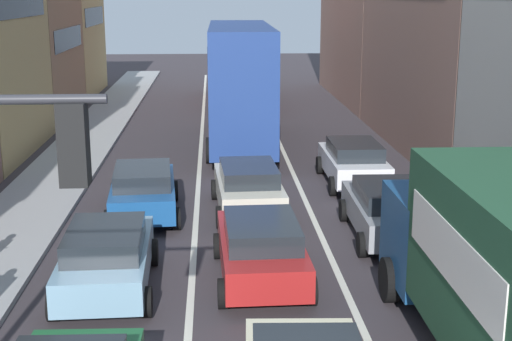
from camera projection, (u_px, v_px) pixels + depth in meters
sidewalk_left at (69, 162)px, 27.96m from camera, size 2.60×64.00×0.14m
lane_stripe_left at (200, 162)px, 28.26m from camera, size 0.16×60.00×0.01m
lane_stripe_right at (287, 161)px, 28.46m from camera, size 0.16×60.00×0.01m
removalist_box_truck at (504, 263)px, 12.32m from camera, size 2.77×7.73×3.58m
sedan_centre_lane_second at (261, 248)px, 16.51m from camera, size 2.16×4.35×1.49m
wagon_left_lane_second at (107, 257)px, 15.95m from camera, size 2.17×4.35×1.49m
hatchback_centre_lane_third at (248, 187)px, 21.65m from camera, size 2.22×4.38×1.49m
sedan_left_lane_third at (143, 190)px, 21.32m from camera, size 2.30×4.41×1.49m
sedan_right_lane_behind_truck at (388, 209)px, 19.40m from camera, size 2.13×4.33×1.49m
wagon_right_lane_far at (353, 161)px, 24.85m from camera, size 2.06×4.30×1.49m
bus_mid_queue_primary at (240, 80)px, 30.52m from camera, size 2.89×10.53×5.06m
bus_far_queue_secondary at (233, 72)px, 43.09m from camera, size 2.90×10.53×2.90m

